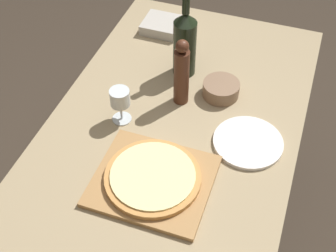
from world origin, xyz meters
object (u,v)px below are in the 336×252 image
at_px(pizza, 153,177).
at_px(small_bowl, 221,89).
at_px(wine_glass, 120,99).
at_px(pepper_mill, 182,73).
at_px(wine_bottle, 185,43).

relative_size(pizza, small_bowl, 2.22).
bearing_deg(wine_glass, pizza, -48.03).
bearing_deg(pepper_mill, pizza, -84.85).
height_order(wine_bottle, pepper_mill, wine_bottle).
height_order(pepper_mill, wine_glass, pepper_mill).
relative_size(pizza, pepper_mill, 1.13).
relative_size(pizza, wine_bottle, 0.89).
distance_m(pepper_mill, wine_glass, 0.24).
bearing_deg(small_bowl, wine_bottle, 154.10).
bearing_deg(small_bowl, wine_glass, -141.12).
distance_m(pizza, small_bowl, 0.48).
height_order(wine_bottle, small_bowl, wine_bottle).
bearing_deg(wine_bottle, wine_glass, -111.49).
xyz_separation_m(pizza, small_bowl, (0.10, 0.47, -0.00)).
xyz_separation_m(wine_bottle, wine_glass, (-0.13, -0.32, -0.04)).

